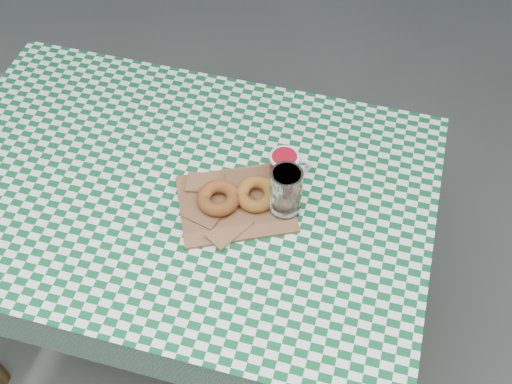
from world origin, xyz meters
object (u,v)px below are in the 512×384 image
at_px(table, 190,268).
at_px(coffee_mug, 284,167).
at_px(drinking_glass, 286,192).
at_px(paper_bag, 236,203).

distance_m(table, coffee_mug, 0.50).
relative_size(coffee_mug, drinking_glass, 1.02).
bearing_deg(drinking_glass, coffee_mug, 112.98).
height_order(coffee_mug, drinking_glass, drinking_glass).
bearing_deg(coffee_mug, paper_bag, -145.55).
bearing_deg(table, paper_bag, -3.90).
xyz_separation_m(coffee_mug, drinking_glass, (0.04, -0.09, 0.03)).
height_order(table, drinking_glass, drinking_glass).
xyz_separation_m(paper_bag, coffee_mug, (0.07, 0.13, 0.03)).
bearing_deg(paper_bag, coffee_mug, 59.47).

